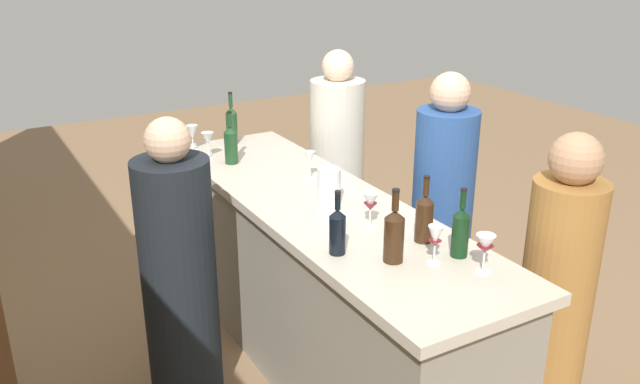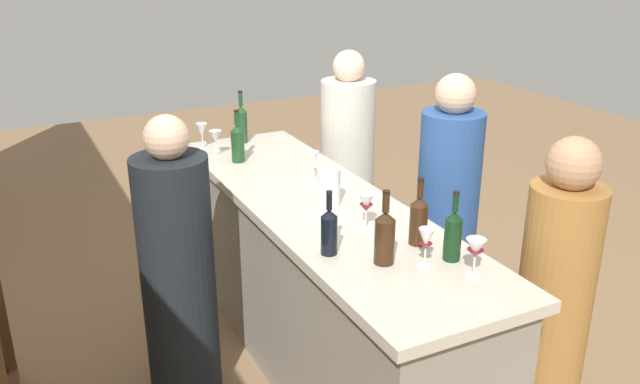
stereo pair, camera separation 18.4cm
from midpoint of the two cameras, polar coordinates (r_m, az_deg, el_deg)
The scene contains 19 objects.
ground_plane at distance 3.84m, azimuth 1.42°, elevation -14.56°, with size 12.00×12.00×0.00m, color #846647.
bar_counter at distance 3.58m, azimuth 1.49°, elevation -8.09°, with size 2.55×0.71×0.98m.
wine_bottle_leftmost_dark_green at distance 2.80m, azimuth 13.15°, elevation -3.54°, with size 0.07×0.07×0.30m.
wine_bottle_second_left_amber_brown at distance 2.72m, azimuth 7.48°, elevation -3.76°, with size 0.08×0.08×0.32m.
wine_bottle_center_amber_brown at distance 2.91m, azimuth 10.22°, elevation -2.31°, with size 0.08×0.08×0.30m.
wine_bottle_second_right_near_black at distance 2.78m, azimuth 2.68°, elevation -3.31°, with size 0.07×0.07×0.28m.
wine_bottle_rightmost_olive_green at distance 3.94m, azimuth -5.71°, elevation 4.23°, with size 0.08×0.08×0.31m.
wine_bottle_far_right_olive_green at distance 4.31m, azimuth -5.49°, elevation 5.87°, with size 0.07×0.07×0.34m.
wine_glass_near_left at distance 2.68m, azimuth 15.07°, elevation -4.83°, with size 0.08×0.08×0.16m.
wine_glass_near_center at distance 3.64m, azimuth 0.89°, elevation 2.82°, with size 0.07×0.07×0.16m.
wine_glass_near_right at distance 2.72m, azimuth 10.97°, elevation -4.13°, with size 0.06×0.06×0.17m.
wine_glass_far_left at distance 3.02m, azimuth 5.71°, elevation -1.10°, with size 0.07×0.07×0.17m.
wine_glass_far_center at distance 4.05m, azimuth -7.61°, elevation 4.62°, with size 0.07×0.07×0.16m.
wine_glass_far_right at distance 4.23m, azimuth -8.83°, elevation 5.18°, with size 0.07×0.07×0.16m.
water_pitcher at distance 3.29m, azimuth 2.35°, elevation 0.43°, with size 0.12×0.12×0.19m.
person_left_guest at distance 3.84m, azimuth 12.06°, elevation -2.57°, with size 0.44×0.44×1.57m.
person_center_guest at distance 3.20m, azimuth 20.85°, elevation -9.32°, with size 0.41×0.41×1.49m.
person_right_guest at distance 4.56m, azimuth 3.49°, elevation 1.56°, with size 0.44×0.44×1.55m.
person_server_behind at distance 3.35m, azimuth -10.47°, elevation -7.00°, with size 0.37×0.37×1.49m.
Camera 2 is at (-2.79, 1.39, 2.24)m, focal length 37.50 mm.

